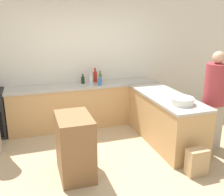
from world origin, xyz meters
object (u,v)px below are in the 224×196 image
(island_table, at_px, (75,146))
(hot_sauce_bottle, at_px, (95,76))
(person_at_peninsula, at_px, (214,98))
(vinegar_bottle_clear, at_px, (91,80))
(paper_bag, at_px, (197,162))
(olive_oil_bottle, at_px, (100,78))
(water_bottle_blue, at_px, (100,82))
(wine_bottle_dark, at_px, (83,80))
(mixing_bowl, at_px, (181,101))

(island_table, relative_size, hot_sauce_bottle, 2.98)
(island_table, bearing_deg, person_at_peninsula, 2.17)
(vinegar_bottle_clear, height_order, paper_bag, vinegar_bottle_clear)
(olive_oil_bottle, bearing_deg, island_table, -115.83)
(olive_oil_bottle, xyz_separation_m, person_at_peninsula, (1.48, -1.76, -0.07))
(hot_sauce_bottle, relative_size, olive_oil_bottle, 1.18)
(water_bottle_blue, relative_size, wine_bottle_dark, 0.96)
(island_table, bearing_deg, olive_oil_bottle, 64.17)
(mixing_bowl, bearing_deg, water_bottle_blue, 119.46)
(water_bottle_blue, height_order, hot_sauce_bottle, hot_sauce_bottle)
(hot_sauce_bottle, bearing_deg, vinegar_bottle_clear, -126.67)
(hot_sauce_bottle, bearing_deg, island_table, -112.55)
(mixing_bowl, relative_size, paper_bag, 0.96)
(mixing_bowl, height_order, wine_bottle_dark, wine_bottle_dark)
(wine_bottle_dark, xyz_separation_m, paper_bag, (1.13, -2.46, -0.76))
(wine_bottle_dark, bearing_deg, person_at_peninsula, -44.71)
(mixing_bowl, xyz_separation_m, wine_bottle_dark, (-1.20, 1.85, 0.02))
(wine_bottle_dark, bearing_deg, olive_oil_bottle, -10.39)
(paper_bag, bearing_deg, island_table, 161.61)
(vinegar_bottle_clear, xyz_separation_m, person_at_peninsula, (1.69, -1.69, -0.07))
(mixing_bowl, distance_m, olive_oil_bottle, 1.97)
(island_table, height_order, person_at_peninsula, person_at_peninsula)
(island_table, distance_m, vinegar_bottle_clear, 1.98)
(island_table, bearing_deg, mixing_bowl, 2.06)
(island_table, bearing_deg, wine_bottle_dark, 74.32)
(water_bottle_blue, distance_m, paper_bag, 2.48)
(island_table, relative_size, mixing_bowl, 2.35)
(person_at_peninsula, bearing_deg, olive_oil_bottle, 130.18)
(water_bottle_blue, relative_size, olive_oil_bottle, 0.74)
(olive_oil_bottle, height_order, paper_bag, olive_oil_bottle)
(person_at_peninsula, bearing_deg, water_bottle_blue, 134.55)
(water_bottle_blue, bearing_deg, hot_sauce_bottle, 92.93)
(vinegar_bottle_clear, relative_size, olive_oil_bottle, 0.95)
(water_bottle_blue, xyz_separation_m, paper_bag, (0.83, -2.21, -0.76))
(paper_bag, bearing_deg, water_bottle_blue, 110.62)
(hot_sauce_bottle, xyz_separation_m, wine_bottle_dark, (-0.28, -0.05, -0.04))
(mixing_bowl, relative_size, vinegar_bottle_clear, 1.57)
(mixing_bowl, height_order, vinegar_bottle_clear, vinegar_bottle_clear)
(paper_bag, bearing_deg, hot_sauce_bottle, 108.61)
(person_at_peninsula, relative_size, paper_bag, 4.20)
(hot_sauce_bottle, height_order, paper_bag, hot_sauce_bottle)
(water_bottle_blue, distance_m, hot_sauce_bottle, 0.31)
(water_bottle_blue, height_order, olive_oil_bottle, olive_oil_bottle)
(mixing_bowl, bearing_deg, wine_bottle_dark, 122.92)
(mixing_bowl, bearing_deg, hot_sauce_bottle, 115.74)
(island_table, relative_size, vinegar_bottle_clear, 3.70)
(mixing_bowl, xyz_separation_m, person_at_peninsula, (0.64, 0.03, -0.03))
(water_bottle_blue, xyz_separation_m, olive_oil_bottle, (0.06, 0.19, 0.03))
(island_table, bearing_deg, paper_bag, -18.39)
(wine_bottle_dark, bearing_deg, island_table, -105.68)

